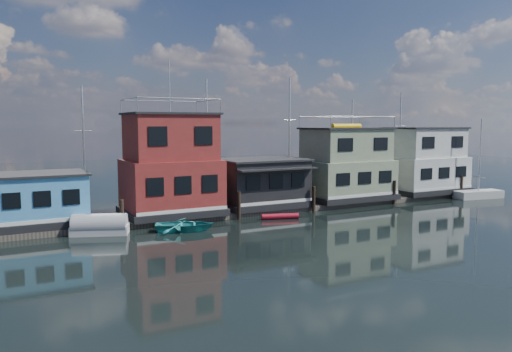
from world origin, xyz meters
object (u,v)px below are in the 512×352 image
houseboat_dark (261,182)px  red_kayak (280,216)px  houseboat_white (423,162)px  tarp_runabout (100,226)px  houseboat_green (346,165)px  houseboat_red (171,167)px  dinghy_teal (185,225)px  houseboat_blue (39,199)px  day_sailer (478,194)px

houseboat_dark → red_kayak: houseboat_dark is taller
houseboat_white → tarp_runabout: size_ratio=2.11×
houseboat_green → houseboat_dark: bearing=-179.9°
houseboat_red → red_kayak: (7.43, -4.13, -3.89)m
dinghy_teal → tarp_runabout: (-5.40, 1.66, 0.14)m
dinghy_teal → red_kayak: dinghy_teal is taller
houseboat_blue → houseboat_white: size_ratio=0.76×
houseboat_white → tarp_runabout: houseboat_white is taller
houseboat_red → day_sailer: bearing=-7.5°
tarp_runabout → day_sailer: (36.58, -0.90, -0.11)m
day_sailer → houseboat_blue: bearing=-176.8°
dinghy_teal → houseboat_blue: bearing=83.2°
houseboat_white → dinghy_teal: houseboat_white is taller
houseboat_red → dinghy_teal: bearing=-98.0°
houseboat_white → red_kayak: (-19.57, -4.13, -3.32)m
red_kayak → day_sailer: day_sailer is taller
houseboat_white → day_sailer: bearing=-49.0°
houseboat_red → red_kayak: bearing=-29.1°
houseboat_white → tarp_runabout: 33.36m
houseboat_dark → day_sailer: 22.94m
tarp_runabout → dinghy_teal: bearing=4.0°
houseboat_red → tarp_runabout: bearing=-152.8°
dinghy_teal → day_sailer: (31.17, 0.76, 0.03)m
houseboat_blue → houseboat_green: 26.53m
houseboat_red → dinghy_teal: size_ratio=2.90×
houseboat_blue → houseboat_red: size_ratio=0.54×
houseboat_dark → red_kayak: size_ratio=2.50×
dinghy_teal → tarp_runabout: bearing=94.6°
houseboat_blue → red_kayak: 17.54m
houseboat_blue → houseboat_dark: bearing=-0.1°
dinghy_teal → day_sailer: size_ratio=0.52×
tarp_runabout → day_sailer: bearing=19.6°
houseboat_white → dinghy_teal: 28.25m
houseboat_red → day_sailer: houseboat_red is taller
red_kayak → day_sailer: (23.07, 0.11, 0.23)m
houseboat_blue → houseboat_white: (36.50, 0.00, 1.33)m
houseboat_dark → red_kayak: 4.70m
houseboat_red → red_kayak: houseboat_red is taller
red_kayak → houseboat_dark: bearing=99.1°
houseboat_white → day_sailer: 6.16m
houseboat_blue → tarp_runabout: 4.92m
dinghy_teal → day_sailer: day_sailer is taller
houseboat_green → dinghy_teal: bearing=-164.9°
houseboat_blue → dinghy_teal: bearing=-28.5°
houseboat_green → day_sailer: bearing=-16.6°
houseboat_blue → houseboat_dark: 17.50m
tarp_runabout → red_kayak: bearing=16.7°
houseboat_red → tarp_runabout: size_ratio=2.97×
houseboat_blue → houseboat_red: (9.50, 0.00, 1.90)m
houseboat_blue → houseboat_red: bearing=0.0°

